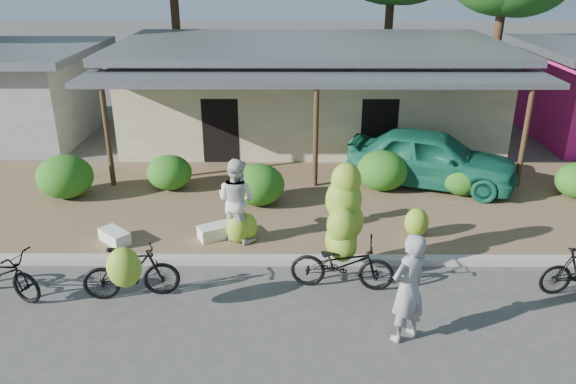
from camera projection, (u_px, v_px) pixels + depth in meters
name	position (u px, v px, depth m)	size (l,w,h in m)	color
ground	(328.00, 320.00, 10.01)	(100.00, 100.00, 0.00)	#464341
sidewalk	(316.00, 203.00, 14.60)	(60.00, 6.00, 0.12)	brown
curb	(322.00, 260.00, 11.82)	(60.00, 0.25, 0.15)	#A8A399
shop_main	(310.00, 90.00, 19.42)	(13.00, 8.50, 3.35)	beige
hedge_0	(65.00, 177.00, 14.63)	(1.46, 1.32, 1.14)	#246316
hedge_1	(170.00, 172.00, 15.18)	(1.21, 1.09, 0.94)	#246316
hedge_2	(258.00, 185.00, 14.21)	(1.36, 1.22, 1.06)	#246316
hedge_3	(382.00, 171.00, 15.12)	(1.39, 1.25, 1.08)	#246316
hedge_4	(462.00, 179.00, 14.83)	(1.14, 1.02, 0.89)	#246316
bike_left	(130.00, 271.00, 10.33)	(1.85, 1.29, 1.40)	black
bike_center	(343.00, 239.00, 10.86)	(2.06, 1.31, 2.40)	black
loose_banana_a	(238.00, 229.00, 12.35)	(0.52, 0.44, 0.65)	#9DB52D
loose_banana_b	(246.00, 227.00, 12.47)	(0.52, 0.44, 0.65)	#9DB52D
loose_banana_c	(416.00, 222.00, 12.63)	(0.54, 0.46, 0.68)	#9DB52D
sack_near	(218.00, 231.00, 12.65)	(0.85, 0.40, 0.30)	silver
sack_far	(115.00, 236.00, 12.43)	(0.75, 0.38, 0.28)	silver
vendor	(408.00, 288.00, 9.16)	(0.72, 0.47, 1.97)	gray
bystander	(236.00, 200.00, 12.29)	(0.92, 0.72, 1.89)	silver
teal_van	(431.00, 158.00, 15.36)	(1.84, 4.56, 1.55)	#17694C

